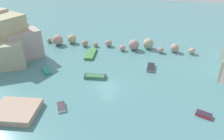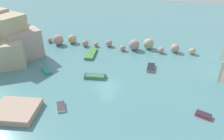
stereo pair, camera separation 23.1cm
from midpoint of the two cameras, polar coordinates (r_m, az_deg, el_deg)
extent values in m
plane|color=teal|center=(38.78, -1.09, -4.45)|extent=(160.00, 160.00, 0.00)
cube|color=#A9A48A|center=(61.51, -23.60, 8.87)|extent=(7.78, 8.58, 4.77)
cube|color=#A49794|center=(51.79, -22.61, 6.41)|extent=(8.08, 8.40, 6.46)
cube|color=#AAA28F|center=(63.06, -27.42, 8.80)|extent=(7.84, 6.60, 5.43)
cube|color=tan|center=(53.57, -26.20, 8.33)|extent=(9.61, 8.33, 9.86)
cube|color=#9FA389|center=(50.71, -26.96, 4.29)|extent=(10.69, 10.53, 5.44)
sphere|color=#9F9079|center=(59.85, -16.45, 7.83)|extent=(1.29, 1.29, 1.29)
sphere|color=tan|center=(57.49, -14.31, 7.99)|extent=(2.69, 2.69, 2.69)
sphere|color=tan|center=(57.88, -10.64, 8.35)|extent=(2.31, 2.31, 2.31)
sphere|color=tan|center=(55.35, -7.17, 7.29)|extent=(1.72, 1.72, 1.72)
sphere|color=tan|center=(54.95, -4.26, 7.02)|extent=(1.25, 1.25, 1.25)
sphere|color=gray|center=(54.88, -0.71, 7.34)|extent=(1.74, 1.74, 1.74)
sphere|color=tan|center=(52.39, 3.06, 6.00)|extent=(1.45, 1.45, 1.45)
sphere|color=gray|center=(52.97, 6.19, 6.84)|extent=(2.65, 2.65, 2.65)
sphere|color=#9EA38B|center=(54.14, 10.08, 7.07)|extent=(2.65, 2.65, 2.65)
sphere|color=#A78883|center=(52.56, 13.33, 5.29)|extent=(1.44, 1.44, 1.44)
sphere|color=tan|center=(53.78, 16.91, 5.72)|extent=(2.08, 2.08, 2.08)
sphere|color=tan|center=(54.15, 21.15, 4.83)|extent=(1.56, 1.56, 1.56)
cube|color=tan|center=(35.77, -24.58, -10.02)|extent=(7.11, 6.26, 1.00)
cube|color=red|center=(35.18, 23.81, -11.18)|extent=(2.55, 1.98, 0.41)
cube|color=#2D2130|center=(35.03, 23.89, -10.89)|extent=(2.50, 1.94, 0.06)
cube|color=silver|center=(34.75, -13.56, -9.66)|extent=(2.20, 2.63, 0.41)
cube|color=#2F2730|center=(34.60, -13.60, -9.36)|extent=(2.16, 2.58, 0.06)
cube|color=teal|center=(45.21, -17.22, -0.13)|extent=(2.92, 3.00, 0.54)
cube|color=gray|center=(45.06, 10.66, 0.64)|extent=(1.64, 3.49, 0.52)
cube|color=black|center=(44.92, 10.69, 0.96)|extent=(1.61, 3.42, 0.06)
cube|color=#3D8342|center=(50.59, -5.63, 4.44)|extent=(2.37, 6.03, 0.56)
cylinder|color=silver|center=(49.64, -5.76, 6.88)|extent=(0.10, 0.10, 4.11)
cube|color=#387B56|center=(41.28, -4.45, -1.82)|extent=(4.38, 1.87, 0.47)
cube|color=black|center=(41.14, -4.46, -1.51)|extent=(4.29, 1.84, 0.06)
cube|color=#2D7047|center=(41.14, -4.47, -1.49)|extent=(3.72, 1.59, 0.08)
camera|label=1|loc=(0.12, -89.84, 0.09)|focal=33.56mm
camera|label=2|loc=(0.12, 90.16, -0.09)|focal=33.56mm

